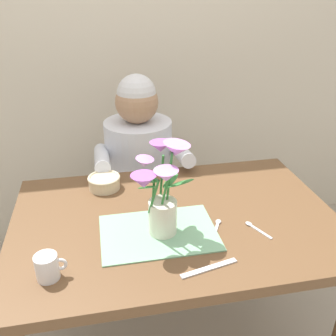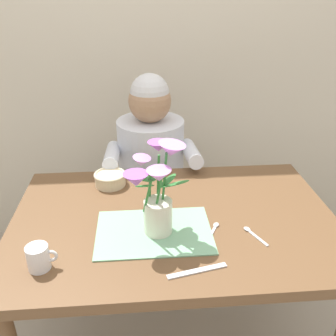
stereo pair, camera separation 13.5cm
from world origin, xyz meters
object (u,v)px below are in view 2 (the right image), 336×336
at_px(ceramic_bowl, 110,179).
at_px(coffee_cup, 39,258).
at_px(dinner_knife, 197,271).
at_px(seated_person, 152,181).
at_px(flower_vase, 157,190).

bearing_deg(ceramic_bowl, coffee_cup, -110.06).
bearing_deg(dinner_knife, seated_person, 83.68).
xyz_separation_m(flower_vase, ceramic_bowl, (-0.18, 0.36, -0.14)).
distance_m(seated_person, ceramic_bowl, 0.45).
bearing_deg(coffee_cup, ceramic_bowl, 69.94).
relative_size(flower_vase, dinner_knife, 1.79).
xyz_separation_m(seated_person, coffee_cup, (-0.37, -0.85, 0.22)).
bearing_deg(flower_vase, seated_person, 89.35).
height_order(seated_person, coffee_cup, seated_person).
height_order(ceramic_bowl, coffee_cup, coffee_cup).
xyz_separation_m(flower_vase, coffee_cup, (-0.37, -0.15, -0.13)).
relative_size(seated_person, ceramic_bowl, 8.35).
height_order(ceramic_bowl, dinner_knife, ceramic_bowl).
bearing_deg(seated_person, dinner_knife, -87.30).
xyz_separation_m(ceramic_bowl, dinner_knife, (0.29, -0.56, -0.03)).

